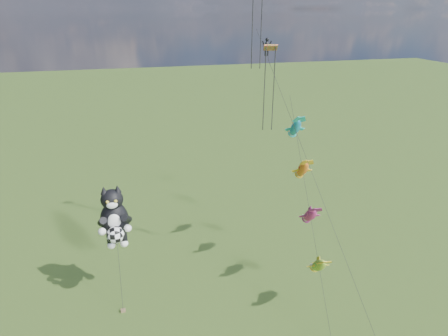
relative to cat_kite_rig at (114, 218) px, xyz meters
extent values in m
cube|color=brown|center=(-0.07, -2.76, -7.47)|extent=(0.40, 0.30, 0.22)
cylinder|color=black|center=(-0.03, -1.42, -4.75)|extent=(0.10, 2.70, 5.36)
ellipsoid|color=black|center=(0.00, 0.24, -0.36)|extent=(2.41, 1.99, 3.44)
ellipsoid|color=black|center=(0.00, 0.14, 1.69)|extent=(1.87, 1.70, 1.74)
cone|color=black|center=(-0.54, 0.14, 2.60)|extent=(0.62, 0.62, 0.65)
cone|color=black|center=(0.54, 0.14, 2.60)|extent=(0.62, 0.62, 0.65)
ellipsoid|color=white|center=(0.00, -0.56, 1.53)|extent=(0.91, 0.47, 0.62)
ellipsoid|color=white|center=(0.00, -0.56, -0.03)|extent=(1.09, 0.43, 1.42)
sphere|color=gold|center=(-0.32, -0.64, 1.88)|extent=(0.26, 0.26, 0.26)
sphere|color=gold|center=(0.32, -0.64, 1.88)|extent=(0.26, 0.26, 0.26)
sphere|color=white|center=(-1.02, -0.89, -0.63)|extent=(0.65, 0.65, 0.65)
sphere|color=white|center=(1.02, -0.89, -0.63)|extent=(0.65, 0.65, 0.65)
sphere|color=white|center=(-0.54, 0.08, -2.67)|extent=(0.69, 0.69, 0.69)
sphere|color=white|center=(0.54, 0.08, -2.67)|extent=(0.69, 0.69, 0.69)
sphere|color=white|center=(0.00, -1.21, -0.89)|extent=(1.44, 1.44, 1.44)
cylinder|color=black|center=(16.21, -3.13, 0.52)|extent=(2.20, 15.69, 15.91)
ellipsoid|color=green|center=(15.73, -6.57, -2.98)|extent=(1.18, 2.51, 2.42)
ellipsoid|color=#D83375|center=(16.14, -3.65, -0.01)|extent=(1.18, 2.51, 2.42)
ellipsoid|color=red|center=(16.55, -0.72, 2.95)|extent=(1.18, 2.51, 2.42)
ellipsoid|color=blue|center=(16.95, 2.20, 5.92)|extent=(1.18, 2.51, 2.42)
cylinder|color=black|center=(16.26, -3.17, 3.53)|extent=(4.99, 16.36, 21.93)
cube|color=#219716|center=(13.97, 1.84, 13.18)|extent=(1.21, 0.68, 0.54)
cylinder|color=black|center=(13.57, 1.84, 9.56)|extent=(0.08, 0.08, 7.25)
cylinder|color=black|center=(14.37, 1.84, 9.56)|extent=(0.08, 0.08, 7.25)
cylinder|color=black|center=(13.38, 5.00, 15.50)|extent=(0.08, 0.08, 9.33)
cylinder|color=black|center=(14.17, 5.00, 15.50)|extent=(0.08, 0.08, 9.33)
camera|label=1|loc=(2.11, -28.58, 16.13)|focal=30.00mm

